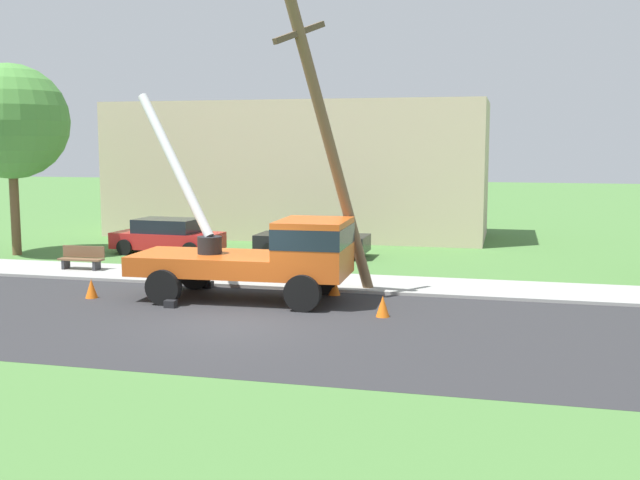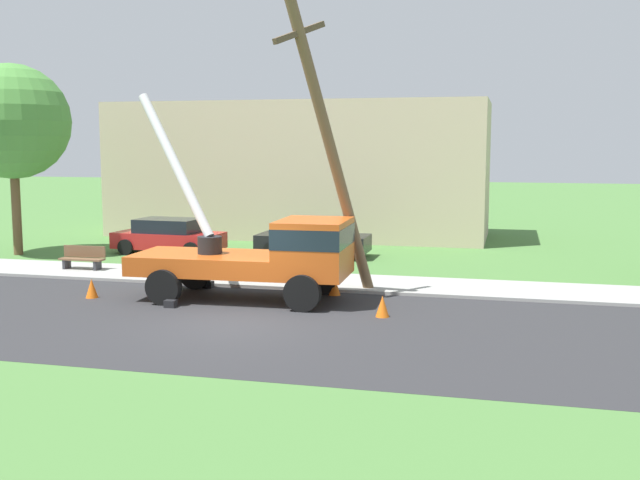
{
  "view_description": "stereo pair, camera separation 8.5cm",
  "coord_description": "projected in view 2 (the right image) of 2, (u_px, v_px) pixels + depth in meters",
  "views": [
    {
      "loc": [
        6.54,
        -17.55,
        4.48
      ],
      "look_at": [
        1.4,
        3.08,
        1.75
      ],
      "focal_mm": 42.65,
      "sensor_mm": 36.0,
      "label": 1
    },
    {
      "loc": [
        6.63,
        -17.53,
        4.48
      ],
      "look_at": [
        1.4,
        3.08,
        1.75
      ],
      "focal_mm": 42.65,
      "sensor_mm": 36.0,
      "label": 2
    }
  ],
  "objects": [
    {
      "name": "parked_sedan_black",
      "position": [
        313.0,
        239.0,
        30.07
      ],
      "size": [
        4.41,
        2.03,
        1.42
      ],
      "color": "black",
      "rests_on": "ground"
    },
    {
      "name": "road_asphalt",
      "position": [
        236.0,
        322.0,
        19.04
      ],
      "size": [
        80.0,
        8.74,
        0.01
      ],
      "primitive_type": "cube",
      "color": "#2B2B2D",
      "rests_on": "ground"
    },
    {
      "name": "traffic_cone_ahead",
      "position": [
        382.0,
        306.0,
        19.63
      ],
      "size": [
        0.36,
        0.36,
        0.56
      ],
      "primitive_type": "cone",
      "color": "orange",
      "rests_on": "ground"
    },
    {
      "name": "lowrise_building_backdrop",
      "position": [
        299.0,
        169.0,
        36.98
      ],
      "size": [
        18.0,
        6.0,
        6.4
      ],
      "primitive_type": "cube",
      "color": "#C6B293",
      "rests_on": "ground"
    },
    {
      "name": "parked_sedan_red",
      "position": [
        169.0,
        236.0,
        30.87
      ],
      "size": [
        4.49,
        2.17,
        1.42
      ],
      "color": "#B21E1E",
      "rests_on": "ground"
    },
    {
      "name": "sidewalk_strip",
      "position": [
        299.0,
        281.0,
        24.59
      ],
      "size": [
        80.0,
        2.82,
        0.1
      ],
      "primitive_type": "cube",
      "color": "#9E9E99",
      "rests_on": "ground"
    },
    {
      "name": "park_bench",
      "position": [
        83.0,
        259.0,
        26.52
      ],
      "size": [
        1.6,
        0.45,
        0.9
      ],
      "color": "brown",
      "rests_on": "ground"
    },
    {
      "name": "leaning_utility_pole",
      "position": [
        330.0,
        146.0,
        21.59
      ],
      "size": [
        2.34,
        3.23,
        8.56
      ],
      "color": "brown",
      "rests_on": "ground"
    },
    {
      "name": "ground_plane",
      "position": [
        341.0,
        255.0,
        30.58
      ],
      "size": [
        120.0,
        120.0,
        0.0
      ],
      "primitive_type": "plane",
      "color": "#477538"
    },
    {
      "name": "utility_truck",
      "position": [
        269.0,
        252.0,
        21.57
      ],
      "size": [
        6.84,
        3.21,
        5.98
      ],
      "color": "#C65119",
      "rests_on": "ground"
    },
    {
      "name": "roadside_tree_far",
      "position": [
        12.0,
        122.0,
        29.98
      ],
      "size": [
        4.54,
        4.54,
        7.59
      ],
      "color": "brown",
      "rests_on": "ground"
    },
    {
      "name": "traffic_cone_curbside",
      "position": [
        334.0,
        286.0,
        22.45
      ],
      "size": [
        0.36,
        0.36,
        0.56
      ],
      "primitive_type": "cone",
      "color": "orange",
      "rests_on": "ground"
    },
    {
      "name": "traffic_cone_behind",
      "position": [
        92.0,
        288.0,
        22.06
      ],
      "size": [
        0.36,
        0.36,
        0.56
      ],
      "primitive_type": "cone",
      "color": "orange",
      "rests_on": "ground"
    }
  ]
}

